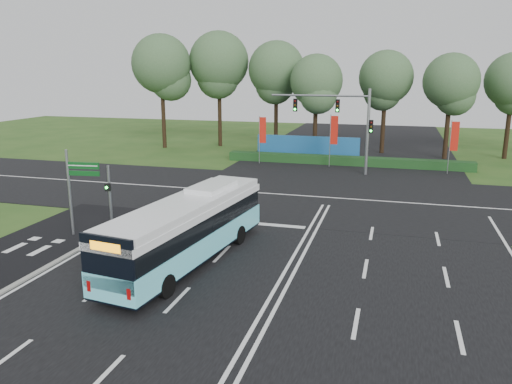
% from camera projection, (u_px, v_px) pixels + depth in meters
% --- Properties ---
extents(ground, '(120.00, 120.00, 0.00)m').
position_uv_depth(ground, '(291.00, 262.00, 22.52)').
color(ground, '#294E1A').
rests_on(ground, ground).
extents(road_main, '(20.00, 120.00, 0.04)m').
position_uv_depth(road_main, '(291.00, 261.00, 22.51)').
color(road_main, black).
rests_on(road_main, ground).
extents(road_cross, '(120.00, 14.00, 0.05)m').
position_uv_depth(road_cross, '(327.00, 198.00, 33.73)').
color(road_cross, black).
rests_on(road_cross, ground).
extents(bike_path, '(5.00, 18.00, 0.06)m').
position_uv_depth(bike_path, '(12.00, 257.00, 22.98)').
color(bike_path, black).
rests_on(bike_path, ground).
extents(kerb_strip, '(0.25, 18.00, 0.12)m').
position_uv_depth(kerb_strip, '(57.00, 262.00, 22.35)').
color(kerb_strip, gray).
rests_on(kerb_strip, ground).
extents(city_bus, '(3.66, 11.12, 3.13)m').
position_uv_depth(city_bus, '(188.00, 229.00, 22.06)').
color(city_bus, '#6AE6F7').
rests_on(city_bus, ground).
extents(pedestrian_signal, '(0.34, 0.42, 3.57)m').
position_uv_depth(pedestrian_signal, '(110.00, 196.00, 26.39)').
color(pedestrian_signal, gray).
rests_on(pedestrian_signal, ground).
extents(street_sign, '(1.76, 0.31, 4.54)m').
position_uv_depth(street_sign, '(75.00, 183.00, 25.39)').
color(street_sign, gray).
rests_on(street_sign, ground).
extents(banner_flag_left, '(0.65, 0.11, 4.38)m').
position_uv_depth(banner_flag_left, '(262.00, 133.00, 45.37)').
color(banner_flag_left, gray).
rests_on(banner_flag_left, ground).
extents(banner_flag_mid, '(0.69, 0.08, 4.66)m').
position_uv_depth(banner_flag_mid, '(333.00, 133.00, 43.71)').
color(banner_flag_mid, gray).
rests_on(banner_flag_mid, ground).
extents(banner_flag_right, '(0.66, 0.07, 4.47)m').
position_uv_depth(banner_flag_right, '(453.00, 139.00, 40.72)').
color(banner_flag_right, gray).
rests_on(banner_flag_right, ground).
extents(traffic_light_gantry, '(8.41, 0.28, 7.00)m').
position_uv_depth(traffic_light_gantry, '(346.00, 118.00, 40.52)').
color(traffic_light_gantry, gray).
rests_on(traffic_light_gantry, ground).
extents(hedge, '(22.00, 1.20, 0.80)m').
position_uv_depth(hedge, '(346.00, 161.00, 45.33)').
color(hedge, '#163D1A').
rests_on(hedge, ground).
extents(blue_hoarding, '(10.00, 0.30, 2.20)m').
position_uv_depth(blue_hoarding, '(307.00, 147.00, 48.55)').
color(blue_hoarding, '#1B5995').
rests_on(blue_hoarding, ground).
extents(eucalyptus_row, '(47.76, 9.33, 12.64)m').
position_uv_depth(eucalyptus_row, '(341.00, 70.00, 50.34)').
color(eucalyptus_row, black).
rests_on(eucalyptus_row, ground).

